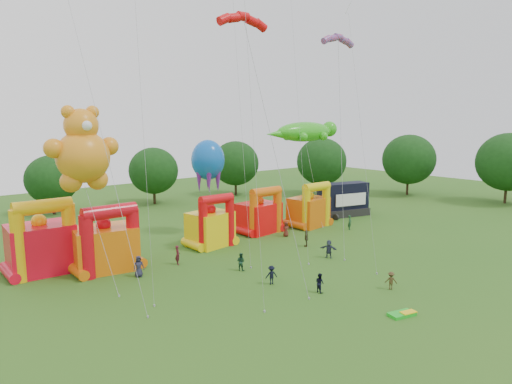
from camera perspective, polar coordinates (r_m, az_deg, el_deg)
ground at (r=35.14m, az=19.28°, el=-15.59°), size 160.00×160.00×0.00m
tree_ring at (r=32.41m, az=17.91°, el=-5.87°), size 120.31×122.38×12.07m
bouncy_castle_0 at (r=47.52m, az=-25.22°, el=-5.96°), size 5.90×4.83×7.21m
bouncy_castle_1 at (r=46.19m, az=-18.26°, el=-6.27°), size 6.34×5.40×6.56m
bouncy_castle_2 at (r=52.21m, az=-5.60°, el=-4.24°), size 5.19×4.44×6.10m
bouncy_castle_3 at (r=58.12m, az=0.48°, el=-2.87°), size 5.47×4.62×5.96m
bouncy_castle_4 at (r=61.92m, az=6.75°, el=-2.15°), size 5.43×4.61×6.06m
stage_trailer at (r=69.20m, az=10.86°, el=-0.97°), size 8.15×4.74×4.99m
teddy_bear_kite at (r=41.37m, az=-20.44°, el=2.70°), size 6.32×7.28×15.61m
gecko_kite at (r=62.84m, az=6.47°, el=5.70°), size 13.13×6.47×14.09m
octopus_kite at (r=55.47m, az=-5.60°, el=0.46°), size 4.48×8.21×11.93m
parafoil_kites at (r=40.04m, az=-0.73°, el=5.96°), size 30.26×16.98×27.38m
diamond_kites at (r=41.41m, az=-0.01°, el=12.21°), size 22.13×15.51×36.61m
folded_kite_bundle at (r=36.52m, az=17.84°, el=-14.31°), size 2.18×1.47×0.31m
spectator_0 at (r=43.74m, az=-14.46°, el=-8.99°), size 1.10×0.86×1.98m
spectator_1 at (r=46.47m, az=-9.77°, el=-7.76°), size 0.66×0.82×1.96m
spectator_2 at (r=44.19m, az=-1.91°, el=-8.68°), size 0.93×1.03×1.73m
spectator_3 at (r=40.68m, az=1.93°, el=-10.32°), size 1.24×0.97×1.68m
spectator_4 at (r=52.33m, az=6.31°, el=-5.78°), size 1.08×1.15×1.91m
spectator_5 at (r=48.53m, az=9.08°, el=-7.05°), size 1.27×1.83×1.90m
spectator_6 at (r=56.48m, az=3.78°, el=-4.67°), size 1.06×0.97×1.82m
spectator_7 at (r=61.02m, az=11.64°, el=-3.74°), size 0.84×0.75×1.92m
spectator_8 at (r=39.25m, az=7.97°, el=-11.17°), size 0.72×0.87×1.66m
spectator_9 at (r=41.17m, az=16.52°, el=-10.56°), size 1.09×1.14×1.55m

